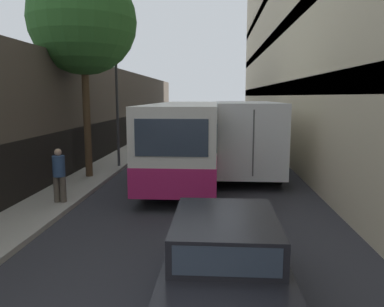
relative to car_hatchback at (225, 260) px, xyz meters
The scene contains 9 objects.
ground_plane 11.19m from the car_hatchback, 94.38° to the left, with size 150.00×150.00×0.00m, color #2B2B30.
sidewalk_left 12.35m from the car_hatchback, 115.46° to the left, with size 1.72×60.00×0.14m.
building_left_shopfront 13.39m from the car_hatchback, 123.11° to the left, with size 2.40×60.00×5.03m.
car_hatchback is the anchor object (origin of this frame).
bus 9.81m from the car_hatchback, 98.30° to the left, with size 2.56×10.32×3.06m.
box_truck 11.31m from the car_hatchback, 84.38° to the left, with size 2.49×8.85×3.10m.
pedestrian 7.06m from the car_hatchback, 134.11° to the left, with size 0.39×0.37×1.65m.
street_lamp 12.73m from the car_hatchback, 112.81° to the left, with size 0.36×0.80×6.49m.
street_tree_left 11.66m from the car_hatchback, 121.00° to the left, with size 4.10×4.10×8.12m.
Camera 1 is at (0.70, -1.89, 3.34)m, focal length 35.00 mm.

